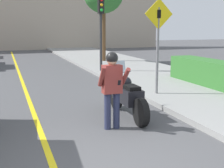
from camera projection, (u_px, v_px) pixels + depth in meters
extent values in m
plane|color=#4C4C4F|center=(94.00, 168.00, 4.84)|extent=(80.00, 80.00, 0.00)
cube|color=gray|center=(203.00, 92.00, 10.10)|extent=(4.40, 44.00, 0.14)
cube|color=yellow|center=(26.00, 93.00, 10.22)|extent=(0.12, 36.00, 0.01)
cylinder|color=black|center=(141.00, 112.00, 6.79)|extent=(0.14, 0.63, 0.63)
cylinder|color=black|center=(116.00, 97.00, 8.28)|extent=(0.14, 0.63, 0.63)
cube|color=black|center=(127.00, 95.00, 7.50)|extent=(0.40, 1.10, 0.36)
sphere|color=black|center=(125.00, 83.00, 7.59)|extent=(0.32, 0.32, 0.32)
cube|color=black|center=(132.00, 88.00, 7.22)|extent=(0.28, 0.48, 0.10)
cylinder|color=silver|center=(119.00, 72.00, 7.92)|extent=(0.62, 0.03, 0.03)
cube|color=silver|center=(119.00, 67.00, 7.96)|extent=(0.36, 0.12, 0.31)
cylinder|color=#282D4C|center=(108.00, 111.00, 6.61)|extent=(0.14, 0.14, 0.78)
cylinder|color=#282D4C|center=(116.00, 111.00, 6.67)|extent=(0.14, 0.14, 0.78)
cube|color=maroon|center=(112.00, 79.00, 6.52)|extent=(0.40, 0.22, 0.60)
cylinder|color=maroon|center=(102.00, 76.00, 6.33)|extent=(0.09, 0.36, 0.47)
cylinder|color=maroon|center=(125.00, 77.00, 6.47)|extent=(0.09, 0.42, 0.42)
sphere|color=tan|center=(112.00, 60.00, 6.44)|extent=(0.22, 0.22, 0.22)
sphere|color=black|center=(112.00, 58.00, 6.43)|extent=(0.25, 0.25, 0.25)
cube|color=black|center=(119.00, 83.00, 6.28)|extent=(0.06, 0.05, 0.11)
cylinder|color=slate|center=(158.00, 51.00, 9.34)|extent=(0.08, 0.08, 2.57)
cube|color=yellow|center=(159.00, 14.00, 9.13)|extent=(0.91, 0.02, 0.91)
cube|color=black|center=(159.00, 14.00, 9.11)|extent=(0.12, 0.01, 0.24)
cylinder|color=#2D2D30|center=(101.00, 34.00, 14.16)|extent=(0.12, 0.12, 3.34)
cube|color=black|center=(101.00, 5.00, 13.91)|extent=(0.26, 0.22, 0.76)
sphere|color=red|center=(102.00, 0.00, 13.76)|extent=(0.14, 0.14, 0.14)
sphere|color=gold|center=(102.00, 5.00, 13.80)|extent=(0.14, 0.14, 0.14)
sphere|color=green|center=(102.00, 10.00, 13.84)|extent=(0.14, 0.14, 0.14)
cube|color=#33702D|center=(215.00, 74.00, 10.70)|extent=(0.90, 4.51, 0.85)
cylinder|color=brown|center=(104.00, 34.00, 18.38)|extent=(0.24, 0.24, 3.11)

